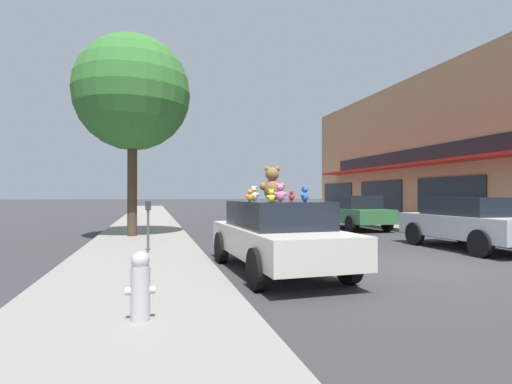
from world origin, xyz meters
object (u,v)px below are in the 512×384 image
Objects in this scene: teddy_bear_cream at (254,194)px; plush_art_car at (276,234)px; teddy_bear_red at (292,196)px; fire_hydrant at (140,286)px; teddy_bear_blue at (305,194)px; parked_car_far_center at (471,221)px; parking_meter at (148,220)px; parked_car_far_right at (354,211)px; teddy_bear_giant at (272,184)px; teddy_bear_yellow at (271,196)px; street_tree at (132,93)px; teddy_bear_pink at (280,193)px; teddy_bear_orange at (250,195)px.

plush_art_car is at bearing 154.48° from teddy_bear_cream.
teddy_bear_red is 5.13m from fire_hydrant.
fire_hydrant is at bearing 83.87° from teddy_bear_red.
teddy_bear_blue is at bearing -65.69° from plush_art_car.
parked_car_far_center is 3.31× the size of parking_meter.
fire_hydrant is (-9.09, -11.78, -0.27)m from parked_car_far_right.
plush_art_car is at bearing 108.67° from teddy_bear_giant.
teddy_bear_red is (0.60, 0.75, 0.78)m from plush_art_car.
teddy_bear_yellow is 1.03× the size of teddy_bear_red.
teddy_bear_giant is 3.27× the size of teddy_bear_red.
teddy_bear_giant is at bearing -127.67° from parked_car_far_right.
parking_meter is at bearing -66.57° from teddy_bear_yellow.
parked_car_far_center is 0.60× the size of street_tree.
teddy_bear_yellow is 0.30× the size of fire_hydrant.
teddy_bear_giant is 4.47m from fire_hydrant.
teddy_bear_pink is at bearing -162.66° from parked_car_far_center.
plush_art_car reaches higher than parking_meter.
teddy_bear_yellow is 8.96m from street_tree.
street_tree reaches higher than teddy_bear_pink.
teddy_bear_orange is (-0.54, -0.21, -0.24)m from teddy_bear_giant.
street_tree is (-3.76, 5.89, 3.55)m from teddy_bear_red.
teddy_bear_giant is at bearing -115.18° from teddy_bear_yellow.
teddy_bear_blue is 4.34m from parking_meter.
teddy_bear_orange is 7.90m from street_tree.
teddy_bear_red is 0.05× the size of parked_car_far_center.
teddy_bear_red is at bearing -134.84° from teddy_bear_blue.
teddy_bear_yellow is (-0.45, -0.86, -0.06)m from teddy_bear_pink.
parking_meter is (-2.93, 3.13, -0.64)m from teddy_bear_blue.
parked_car_far_center is at bearing 166.85° from teddy_bear_blue.
teddy_bear_orange is 0.06× the size of parked_car_far_right.
street_tree is (-2.71, 7.77, 3.55)m from teddy_bear_yellow.
plush_art_car is 3.56m from parking_meter.
teddy_bear_orange is 3.17m from parking_meter.
teddy_bear_cream is at bearing -172.41° from parked_car_far_center.
teddy_bear_orange is 11.12m from parked_car_far_right.
teddy_bear_yellow is (-0.45, -1.41, -0.25)m from teddy_bear_giant.
teddy_bear_cream is 10.34m from parked_car_far_right.
street_tree is (-3.16, 6.35, 3.30)m from teddy_bear_giant.
teddy_bear_giant is at bearing 162.07° from teddy_bear_cream.
teddy_bear_red is at bearing -147.19° from teddy_bear_orange.
teddy_bear_pink is 0.45× the size of fire_hydrant.
parked_car_far_center is at bearing -26.92° from street_tree.
parked_car_far_center is at bearing -164.01° from teddy_bear_orange.
teddy_bear_orange is 0.32× the size of fire_hydrant.
teddy_bear_blue reaches higher than plush_art_car.
street_tree is 5.94m from parking_meter.
teddy_bear_giant reaches higher than parked_car_far_right.
teddy_bear_blue reaches higher than teddy_bear_red.
teddy_bear_orange is 0.82× the size of teddy_bear_blue.
parked_car_far_center is at bearing -164.93° from teddy_bear_yellow.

